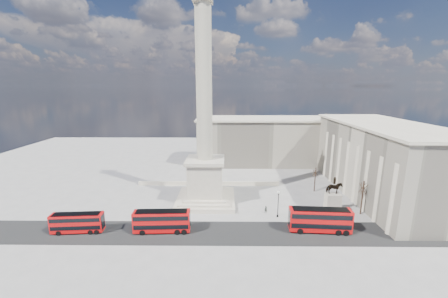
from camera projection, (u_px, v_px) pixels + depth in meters
name	position (u px, v px, depth m)	size (l,w,h in m)	color
ground	(204.00, 210.00, 62.72)	(180.00, 180.00, 0.00)	#999691
asphalt_road	(226.00, 233.00, 52.92)	(120.00, 9.00, 0.01)	#262626
nelsons_column	(205.00, 150.00, 64.70)	(14.00, 14.00, 49.85)	beige
balustrade_wall	(209.00, 183.00, 78.19)	(40.00, 0.60, 1.10)	beige
building_east	(383.00, 160.00, 69.93)	(19.00, 46.00, 18.60)	#BEB49B
building_northeast	(268.00, 141.00, 99.64)	(51.00, 17.00, 16.60)	#BEB49B
red_bus_a	(78.00, 223.00, 52.70)	(9.75, 2.95, 3.90)	red
red_bus_b	(162.00, 221.00, 52.79)	(10.87, 2.99, 4.37)	red
red_bus_c	(320.00, 220.00, 52.87)	(11.81, 3.43, 4.73)	red
victorian_lamp	(278.00, 202.00, 58.62)	(0.51, 0.51, 5.94)	black
equestrian_statue	(333.00, 200.00, 60.88)	(4.00, 3.00, 8.34)	beige
bare_tree_near	(363.00, 187.00, 59.32)	(1.85, 1.85, 8.08)	#332319
bare_tree_mid	(362.00, 179.00, 68.22)	(1.73, 1.73, 6.57)	#332319
bare_tree_far	(316.00, 172.00, 72.61)	(1.71, 1.71, 6.96)	#332319
pedestrian_walking	(266.00, 209.00, 61.10)	(0.59, 0.39, 1.61)	black
pedestrian_standing	(330.00, 218.00, 57.10)	(0.83, 0.65, 1.71)	black
pedestrian_crossing	(293.00, 216.00, 58.05)	(0.92, 0.38, 1.57)	black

